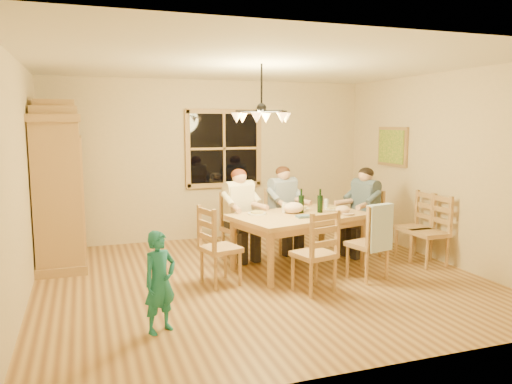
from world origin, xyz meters
name	(u,v)px	position (x,y,z in m)	size (l,w,h in m)	color
floor	(261,279)	(0.00, 0.00, 0.00)	(5.50, 5.50, 0.00)	brown
ceiling	(262,64)	(0.00, 0.00, 2.70)	(5.50, 5.00, 0.02)	white
wall_back	(212,160)	(0.00, 2.50, 1.35)	(5.50, 0.02, 2.70)	beige
wall_left	(19,183)	(-2.75, 0.00, 1.35)	(0.02, 5.00, 2.70)	beige
wall_right	(443,168)	(2.75, 0.00, 1.35)	(0.02, 5.00, 2.70)	beige
window	(224,148)	(0.20, 2.47, 1.55)	(1.30, 0.06, 1.30)	black
painting	(392,147)	(2.71, 1.20, 1.60)	(0.06, 0.78, 0.64)	olive
chandelier	(262,116)	(0.00, 0.00, 2.08)	(0.77, 0.68, 0.71)	black
armoire	(60,190)	(-2.42, 1.60, 1.06)	(0.66, 1.40, 2.30)	olive
dining_table	(299,221)	(0.65, 0.29, 0.66)	(1.99, 1.49, 0.76)	#AC8B4C
chair_far_left	(240,239)	(0.02, 0.99, 0.30)	(0.53, 0.52, 0.99)	#9C7645
chair_far_right	(283,233)	(0.78, 1.18, 0.30)	(0.53, 0.52, 0.99)	#9C7645
chair_near_left	(314,267)	(0.43, -0.64, 0.30)	(0.53, 0.52, 0.99)	#9C7645
chair_near_right	(367,256)	(1.29, -0.42, 0.30)	(0.53, 0.52, 0.99)	#9C7645
chair_end_left	(221,260)	(-0.54, -0.02, 0.30)	(0.52, 0.53, 0.99)	#9C7645
chair_end_right	(364,236)	(1.85, 0.59, 0.30)	(0.52, 0.53, 0.99)	#9C7645
adult_woman	(239,203)	(0.02, 0.99, 0.84)	(0.47, 0.50, 0.87)	beige
adult_plaid_man	(283,198)	(0.78, 1.18, 0.84)	(0.47, 0.50, 0.87)	#304B85
adult_slate_man	(365,200)	(1.85, 0.59, 0.84)	(0.50, 0.47, 0.87)	#415368
towel	(379,228)	(1.34, -0.60, 0.70)	(0.38, 0.10, 0.58)	#B6D2F7
wine_bottle_a	(301,201)	(0.73, 0.40, 0.93)	(0.08, 0.08, 0.33)	black
wine_bottle_b	(320,201)	(0.97, 0.30, 0.93)	(0.08, 0.08, 0.33)	black
plate_woman	(257,214)	(0.11, 0.46, 0.77)	(0.26, 0.26, 0.02)	white
plate_plaid	(300,209)	(0.82, 0.64, 0.77)	(0.26, 0.26, 0.02)	white
plate_slate	(334,209)	(1.26, 0.46, 0.77)	(0.26, 0.26, 0.02)	white
wine_glass_a	(284,208)	(0.50, 0.46, 0.83)	(0.06, 0.06, 0.14)	silver
wine_glass_b	(326,204)	(1.20, 0.56, 0.83)	(0.06, 0.06, 0.14)	silver
cap	(343,209)	(1.23, 0.14, 0.82)	(0.20, 0.20, 0.11)	beige
napkin	(303,216)	(0.60, 0.04, 0.78)	(0.18, 0.14, 0.03)	slate
cloth_bundle	(294,208)	(0.60, 0.37, 0.84)	(0.28, 0.22, 0.15)	beige
child	(160,282)	(-1.46, -1.19, 0.49)	(0.36, 0.24, 0.99)	#1B747D
chair_spare_front	(429,244)	(2.45, -0.15, 0.30)	(0.43, 0.44, 0.99)	#9C7645
chair_spare_back	(413,238)	(2.45, 0.19, 0.30)	(0.43, 0.45, 0.99)	#9C7645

